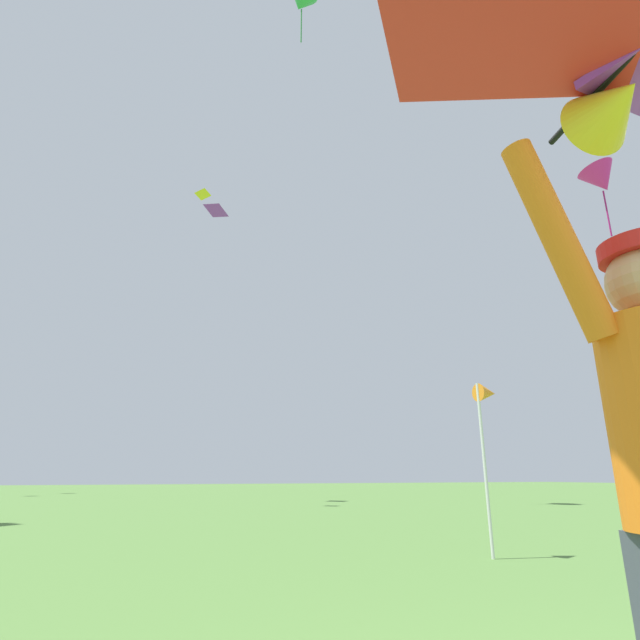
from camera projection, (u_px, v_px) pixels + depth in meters
held_stunt_kite at (621, 57)px, 1.61m from camera, size 1.69×1.08×0.40m
distant_kite_magenta_mid_left at (601, 179)px, 14.50m from camera, size 1.24×1.22×2.38m
distant_kite_yellow_low_right at (203, 194)px, 18.82m from camera, size 0.46×0.46×0.21m
distant_kite_purple_overhead_distant at (217, 210)px, 22.10m from camera, size 0.87×0.88×0.37m
distant_kite_green_low_left at (302, 1)px, 22.01m from camera, size 1.93×1.86×2.93m
marker_flag at (486, 405)px, 6.60m from camera, size 0.30×0.24×2.11m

